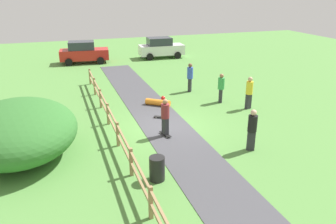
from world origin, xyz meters
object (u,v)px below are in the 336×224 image
bush_large (18,130)px  trash_bin (157,169)px  bystander_green (221,87)px  skater_fallen (158,102)px  bystander_blue (190,76)px  parked_car_red (84,52)px  parked_car_white (161,48)px  bystander_yellow (249,91)px  skateboard_loose (162,117)px  skater_riding (165,116)px  bystander_black (252,128)px

bush_large → trash_bin: size_ratio=6.14×
bystander_green → skater_fallen: bearing=170.0°
bush_large → bystander_blue: size_ratio=2.96×
parked_car_red → parked_car_white: bearing=-0.0°
parked_car_red → bystander_blue: bearing=-62.9°
skater_fallen → bystander_yellow: 5.18m
skateboard_loose → parked_car_red: 15.26m
bush_large → skater_fallen: size_ratio=3.97×
bystander_blue → bystander_yellow: bystander_blue is taller
parked_car_white → skater_riding: bearing=-107.0°
skater_fallen → bystander_yellow: bearing=-24.9°
bystander_yellow → bystander_black: 5.20m
bystander_blue → bystander_black: bystander_blue is taller
bystander_black → skateboard_loose: bearing=118.1°
bystander_green → parked_car_white: 13.68m
skater_riding → parked_car_red: bearing=96.5°
bush_large → skateboard_loose: bush_large is taller
bystander_blue → bush_large: bearing=-148.6°
skater_fallen → skateboard_loose: (-0.45, -2.02, -0.11)m
bystander_yellow → parked_car_red: 16.94m
skater_riding → skater_fallen: size_ratio=1.27×
bystander_blue → bystander_yellow: size_ratio=1.01×
skater_riding → parked_car_red: (-1.95, 17.17, -0.05)m
trash_bin → skateboard_loose: bearing=70.7°
parked_car_white → parked_car_red: same height
bystander_black → parked_car_white: (2.28, 19.66, -0.05)m
skater_fallen → bystander_green: (3.67, -0.64, 0.76)m
skater_fallen → parked_car_red: (-2.90, 13.02, 0.76)m
bystander_blue → bystander_black: size_ratio=1.03×
skater_riding → parked_car_red: 17.28m
skater_riding → bystander_black: bystander_black is taller
bush_large → bystander_black: bush_large is taller
skater_fallen → bush_large: bearing=-150.3°
skater_riding → bystander_green: bearing=37.1°
skater_fallen → bystander_black: (2.02, -6.64, 0.81)m
parked_car_white → parked_car_red: bearing=180.0°
skateboard_loose → parked_car_white: (4.75, 15.04, 0.87)m
skater_fallen → parked_car_red: bearing=102.6°
bush_large → bystander_blue: 11.57m
parked_car_white → parked_car_red: 7.20m
skater_riding → bystander_black: size_ratio=0.98×
skateboard_loose → bystander_blue: size_ratio=0.42×
skater_riding → bystander_yellow: bearing=19.6°
trash_bin → skater_fallen: 7.99m
bystander_blue → bystander_green: size_ratio=1.07×
bystander_green → trash_bin: bearing=-131.1°
trash_bin → skater_fallen: bearing=72.4°
skater_fallen → parked_car_white: parked_car_white is taller
bystander_yellow → parked_car_white: (-0.33, 15.17, -0.07)m
trash_bin → parked_car_white: 21.71m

